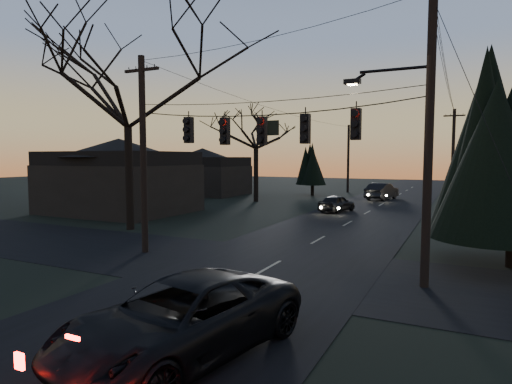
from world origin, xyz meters
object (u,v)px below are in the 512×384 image
at_px(utility_pole_right, 424,287).
at_px(bare_tree_left, 127,86).
at_px(utility_pole_left, 145,252).
at_px(sedan_oncoming_a, 337,204).
at_px(utility_pole_far_r, 451,203).
at_px(suv_near, 183,319).
at_px(utility_pole_far_l, 348,192).
at_px(sedan_oncoming_b, 382,191).

bearing_deg(utility_pole_right, bare_tree_left, 165.19).
relative_size(utility_pole_left, sedan_oncoming_a, 2.23).
height_order(utility_pole_right, utility_pole_far_r, utility_pole_right).
relative_size(utility_pole_far_r, sedan_oncoming_a, 2.23).
bearing_deg(suv_near, utility_pole_far_l, 111.26).
distance_m(utility_pole_right, utility_pole_far_r, 28.00).
bearing_deg(utility_pole_far_l, sedan_oncoming_b, -53.97).
bearing_deg(utility_pole_right, suv_near, -119.47).
xyz_separation_m(utility_pole_right, bare_tree_left, (-16.31, 4.31, 8.22)).
height_order(utility_pole_left, sedan_oncoming_a, utility_pole_left).
relative_size(utility_pole_right, utility_pole_far_r, 1.18).
xyz_separation_m(utility_pole_far_r, bare_tree_left, (-16.31, -23.69, 8.22)).
relative_size(suv_near, sedan_oncoming_a, 1.51).
bearing_deg(suv_near, utility_pole_right, 72.18).
relative_size(utility_pole_left, bare_tree_left, 0.72).
relative_size(utility_pole_far_r, suv_near, 1.48).
height_order(bare_tree_left, suv_near, bare_tree_left).
height_order(bare_tree_left, sedan_oncoming_b, bare_tree_left).
relative_size(utility_pole_far_l, sedan_oncoming_b, 1.63).
bearing_deg(sedan_oncoming_a, utility_pole_far_l, -66.57).
height_order(utility_pole_far_r, sedan_oncoming_a, utility_pole_far_r).
bearing_deg(sedan_oncoming_b, utility_pole_right, 113.65).
bearing_deg(utility_pole_left, suv_near, -45.08).
bearing_deg(sedan_oncoming_a, utility_pole_far_r, -114.15).
distance_m(bare_tree_left, suv_near, 18.41).
bearing_deg(utility_pole_right, utility_pole_far_r, 90.00).
bearing_deg(utility_pole_right, sedan_oncoming_b, 102.32).
bearing_deg(sedan_oncoming_a, bare_tree_left, 68.60).
xyz_separation_m(utility_pole_right, sedan_oncoming_b, (-6.30, 28.85, 0.81)).
bearing_deg(utility_pole_far_l, sedan_oncoming_a, -78.47).
distance_m(utility_pole_far_r, sedan_oncoming_a, 13.11).
bearing_deg(utility_pole_far_r, utility_pole_left, -112.33).
relative_size(bare_tree_left, sedan_oncoming_b, 2.39).
xyz_separation_m(utility_pole_right, utility_pole_left, (-11.50, 0.00, 0.00)).
distance_m(bare_tree_left, sedan_oncoming_b, 27.52).
xyz_separation_m(utility_pole_right, sedan_oncoming_a, (-7.71, 17.41, 0.65)).
bearing_deg(sedan_oncoming_a, suv_near, 110.05).
distance_m(utility_pole_left, utility_pole_far_l, 36.00).
bearing_deg(sedan_oncoming_b, sedan_oncoming_a, 94.32).
bearing_deg(bare_tree_left, utility_pole_far_l, 81.37).
height_order(utility_pole_right, sedan_oncoming_a, utility_pole_right).
bearing_deg(utility_pole_far_r, sedan_oncoming_b, 172.32).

